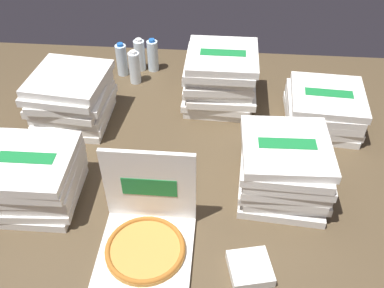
# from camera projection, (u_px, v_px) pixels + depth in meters

# --- Properties ---
(ground_plane) EXTENTS (3.20, 2.40, 0.02)m
(ground_plane) POSITION_uv_depth(u_px,v_px,m) (203.00, 183.00, 2.01)
(ground_plane) COLOR #4C3D28
(open_pizza_box) EXTENTS (0.37, 0.37, 0.39)m
(open_pizza_box) POSITION_uv_depth(u_px,v_px,m) (147.00, 233.00, 1.69)
(open_pizza_box) COLOR white
(open_pizza_box) RESTS_ON ground_plane
(pizza_stack_right_mid) EXTENTS (0.41, 0.42, 0.28)m
(pizza_stack_right_mid) POSITION_uv_depth(u_px,v_px,m) (71.00, 99.00, 2.25)
(pizza_stack_right_mid) COLOR white
(pizza_stack_right_mid) RESTS_ON ground_plane
(pizza_stack_right_far) EXTENTS (0.40, 0.40, 0.28)m
(pizza_stack_right_far) POSITION_uv_depth(u_px,v_px,m) (284.00, 169.00, 1.87)
(pizza_stack_right_far) COLOR white
(pizza_stack_right_far) RESTS_ON ground_plane
(pizza_stack_right_near) EXTENTS (0.40, 0.39, 0.20)m
(pizza_stack_right_near) POSITION_uv_depth(u_px,v_px,m) (323.00, 109.00, 2.25)
(pizza_stack_right_near) COLOR white
(pizza_stack_right_near) RESTS_ON ground_plane
(pizza_stack_center_near) EXTENTS (0.40, 0.40, 0.32)m
(pizza_stack_center_near) POSITION_uv_depth(u_px,v_px,m) (220.00, 78.00, 2.36)
(pizza_stack_center_near) COLOR white
(pizza_stack_center_near) RESTS_ON ground_plane
(pizza_stack_left_mid) EXTENTS (0.39, 0.40, 0.24)m
(pizza_stack_left_mid) POSITION_uv_depth(u_px,v_px,m) (34.00, 178.00, 1.85)
(pizza_stack_left_mid) COLOR white
(pizza_stack_left_mid) RESTS_ON ground_plane
(water_bottle_0) EXTENTS (0.07, 0.07, 0.21)m
(water_bottle_0) POSITION_uv_depth(u_px,v_px,m) (140.00, 55.00, 2.66)
(water_bottle_0) COLOR white
(water_bottle_0) RESTS_ON ground_plane
(water_bottle_1) EXTENTS (0.07, 0.07, 0.21)m
(water_bottle_1) POSITION_uv_depth(u_px,v_px,m) (153.00, 56.00, 2.66)
(water_bottle_1) COLOR silver
(water_bottle_1) RESTS_ON ground_plane
(water_bottle_2) EXTENTS (0.07, 0.07, 0.21)m
(water_bottle_2) POSITION_uv_depth(u_px,v_px,m) (135.00, 67.00, 2.56)
(water_bottle_2) COLOR white
(water_bottle_2) RESTS_ON ground_plane
(water_bottle_3) EXTENTS (0.07, 0.07, 0.21)m
(water_bottle_3) POSITION_uv_depth(u_px,v_px,m) (122.00, 60.00, 2.62)
(water_bottle_3) COLOR silver
(water_bottle_3) RESTS_ON ground_plane
(napkin_pile) EXTENTS (0.19, 0.19, 0.04)m
(napkin_pile) POSITION_uv_depth(u_px,v_px,m) (250.00, 268.00, 1.64)
(napkin_pile) COLOR white
(napkin_pile) RESTS_ON ground_plane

